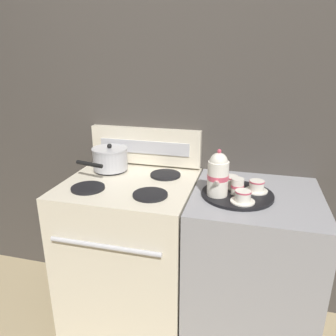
% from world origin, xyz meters
% --- Properties ---
extents(ground_plane, '(6.00, 6.00, 0.00)m').
position_xyz_m(ground_plane, '(0.00, 0.00, 0.00)').
color(ground_plane, tan).
extents(wall_back, '(6.00, 0.05, 2.20)m').
position_xyz_m(wall_back, '(0.00, 0.34, 1.10)').
color(wall_back, '#423D38').
rests_on(wall_back, ground).
extents(stove, '(0.69, 0.66, 0.89)m').
position_xyz_m(stove, '(-0.32, -0.00, 0.44)').
color(stove, beige).
rests_on(stove, ground).
extents(control_panel, '(0.68, 0.05, 0.22)m').
position_xyz_m(control_panel, '(-0.32, 0.29, 1.00)').
color(control_panel, beige).
rests_on(control_panel, stove).
extents(side_counter, '(0.63, 0.63, 0.88)m').
position_xyz_m(side_counter, '(0.35, 0.00, 0.44)').
color(side_counter, '#939399').
rests_on(side_counter, ground).
extents(saucepan, '(0.22, 0.31, 0.15)m').
position_xyz_m(saucepan, '(-0.49, 0.14, 0.96)').
color(saucepan, '#B7B7BC').
rests_on(saucepan, stove).
extents(serving_tray, '(0.35, 0.35, 0.01)m').
position_xyz_m(serving_tray, '(0.26, -0.03, 0.89)').
color(serving_tray, black).
rests_on(serving_tray, side_counter).
extents(teapot, '(0.10, 0.16, 0.23)m').
position_xyz_m(teapot, '(0.16, -0.08, 1.00)').
color(teapot, white).
rests_on(teapot, serving_tray).
extents(teacup_left, '(0.11, 0.11, 0.06)m').
position_xyz_m(teacup_left, '(0.29, -0.13, 0.92)').
color(teacup_left, white).
rests_on(teacup_left, serving_tray).
extents(teacup_right, '(0.11, 0.11, 0.06)m').
position_xyz_m(teacup_right, '(0.34, 0.01, 0.92)').
color(teacup_right, white).
rests_on(teacup_right, serving_tray).
extents(teacup_front, '(0.11, 0.11, 0.06)m').
position_xyz_m(teacup_front, '(0.22, 0.04, 0.92)').
color(teacup_front, white).
rests_on(teacup_front, serving_tray).
extents(creamer_jug, '(0.06, 0.06, 0.08)m').
position_xyz_m(creamer_jug, '(0.25, -0.04, 0.93)').
color(creamer_jug, white).
rests_on(creamer_jug, serving_tray).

